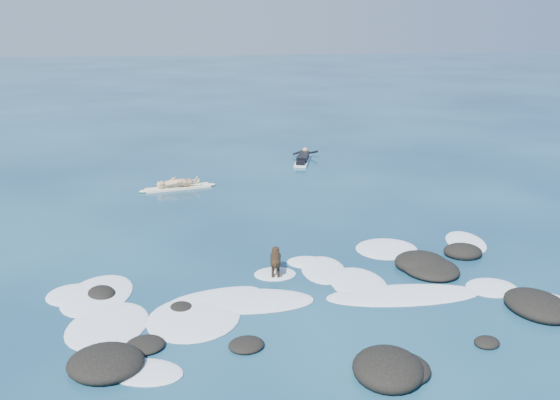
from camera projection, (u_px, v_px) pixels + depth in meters
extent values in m
plane|color=#0A2642|center=(276.00, 281.00, 15.77)|extent=(160.00, 160.00, 0.00)
ellipsoid|color=black|center=(102.00, 293.00, 14.95)|extent=(0.91, 0.98, 0.27)
ellipsoid|color=black|center=(463.00, 252.00, 17.38)|extent=(1.19, 1.08, 0.42)
ellipsoid|color=black|center=(106.00, 363.00, 11.91)|extent=(1.80, 1.74, 0.47)
ellipsoid|color=black|center=(246.00, 345.00, 12.68)|extent=(0.96, 0.93, 0.20)
ellipsoid|color=black|center=(423.00, 264.00, 16.56)|extent=(1.16, 1.05, 0.43)
ellipsoid|color=black|center=(487.00, 342.00, 12.78)|extent=(0.72, 0.69, 0.19)
ellipsoid|color=black|center=(388.00, 369.00, 11.68)|extent=(1.62, 1.74, 0.56)
ellipsoid|color=black|center=(421.00, 263.00, 16.57)|extent=(1.77, 1.75, 0.50)
ellipsoid|color=black|center=(145.00, 345.00, 12.66)|extent=(1.00, 0.98, 0.22)
ellipsoid|color=black|center=(430.00, 268.00, 16.30)|extent=(1.86, 1.99, 0.40)
ellipsoid|color=black|center=(538.00, 305.00, 14.21)|extent=(1.64, 1.93, 0.48)
ellipsoid|color=black|center=(395.00, 368.00, 11.79)|extent=(1.67, 1.59, 0.35)
ellipsoid|color=black|center=(181.00, 308.00, 14.29)|extent=(0.66, 0.74, 0.14)
ellipsoid|color=white|center=(404.00, 295.00, 14.97)|extent=(3.85, 1.30, 0.12)
ellipsoid|color=white|center=(97.00, 295.00, 14.97)|extent=(2.07, 2.66, 0.12)
ellipsoid|color=white|center=(247.00, 301.00, 14.66)|extent=(3.31, 1.57, 0.12)
ellipsoid|color=white|center=(492.00, 288.00, 15.37)|extent=(1.36, 1.25, 0.12)
ellipsoid|color=white|center=(466.00, 242.00, 18.34)|extent=(1.41, 2.07, 0.12)
ellipsoid|color=white|center=(550.00, 306.00, 14.42)|extent=(1.58, 1.75, 0.12)
ellipsoid|color=white|center=(387.00, 249.00, 17.85)|extent=(2.04, 1.95, 0.12)
ellipsoid|color=white|center=(359.00, 284.00, 15.60)|extent=(1.46, 2.08, 0.12)
ellipsoid|color=white|center=(215.00, 297.00, 14.87)|extent=(2.44, 1.42, 0.12)
ellipsoid|color=white|center=(308.00, 262.00, 16.90)|extent=(1.30, 1.11, 0.12)
ellipsoid|color=white|center=(72.00, 295.00, 14.98)|extent=(1.25, 1.30, 0.12)
ellipsoid|color=white|center=(323.00, 270.00, 16.42)|extent=(1.31, 1.96, 0.12)
ellipsoid|color=white|center=(194.00, 318.00, 13.85)|extent=(2.72, 2.84, 0.12)
ellipsoid|color=white|center=(108.00, 326.00, 13.53)|extent=(2.21, 2.60, 0.12)
ellipsoid|color=white|center=(145.00, 372.00, 11.80)|extent=(1.74, 1.38, 0.12)
ellipsoid|color=white|center=(275.00, 274.00, 16.15)|extent=(1.10, 0.90, 0.12)
cube|color=#FAF4C8|center=(178.00, 188.00, 23.80)|extent=(2.51, 1.05, 0.08)
ellipsoid|color=#FAF4C8|center=(209.00, 185.00, 24.22)|extent=(0.54, 0.38, 0.09)
ellipsoid|color=#FAF4C8|center=(146.00, 191.00, 23.38)|extent=(0.54, 0.38, 0.09)
imported|color=tan|center=(177.00, 166.00, 23.55)|extent=(0.50, 0.65, 1.60)
cube|color=white|center=(303.00, 161.00, 28.03)|extent=(1.20, 2.44, 0.09)
ellipsoid|color=white|center=(306.00, 155.00, 29.16)|extent=(0.42, 0.58, 0.09)
cube|color=black|center=(303.00, 157.00, 27.98)|extent=(0.83, 1.53, 0.24)
sphere|color=tan|center=(305.00, 150.00, 28.74)|extent=(0.31, 0.31, 0.25)
cylinder|color=black|center=(299.00, 152.00, 28.98)|extent=(0.61, 0.16, 0.27)
cylinder|color=black|center=(312.00, 153.00, 28.90)|extent=(0.52, 0.45, 0.27)
cube|color=black|center=(301.00, 162.00, 27.23)|extent=(0.52, 0.68, 0.15)
cylinder|color=black|center=(276.00, 259.00, 15.93)|extent=(0.33, 0.58, 0.26)
sphere|color=black|center=(276.00, 256.00, 16.16)|extent=(0.31, 0.31, 0.28)
sphere|color=black|center=(276.00, 263.00, 15.69)|extent=(0.28, 0.28, 0.25)
sphere|color=black|center=(276.00, 250.00, 16.29)|extent=(0.22, 0.22, 0.20)
cone|color=black|center=(276.00, 249.00, 16.40)|extent=(0.12, 0.13, 0.10)
cone|color=black|center=(274.00, 247.00, 16.25)|extent=(0.10, 0.08, 0.10)
cone|color=black|center=(278.00, 247.00, 16.25)|extent=(0.10, 0.08, 0.10)
cylinder|color=black|center=(273.00, 267.00, 16.19)|extent=(0.07, 0.07, 0.36)
cylinder|color=black|center=(278.00, 267.00, 16.19)|extent=(0.07, 0.07, 0.36)
cylinder|color=black|center=(273.00, 273.00, 15.83)|extent=(0.07, 0.07, 0.36)
cylinder|color=black|center=(278.00, 273.00, 15.83)|extent=(0.07, 0.07, 0.36)
cylinder|color=black|center=(276.00, 263.00, 15.56)|extent=(0.08, 0.26, 0.15)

